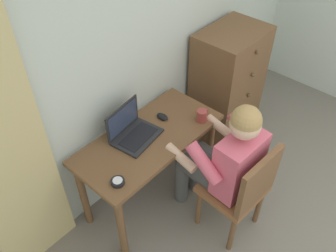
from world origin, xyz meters
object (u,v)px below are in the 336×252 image
object	(u,v)px
dresser	(227,85)
laptop	(132,131)
person_seated	(224,158)
chair	(242,189)
desk_clock	(118,182)
desk	(149,148)
computer_mouse	(162,117)
coffee_mug	(202,116)

from	to	relation	value
dresser	laptop	distance (m)	1.20
dresser	person_seated	bearing A→B (deg)	-147.38
dresser	chair	size ratio (longest dim) A/B	1.26
desk_clock	dresser	bearing A→B (deg)	7.42
laptop	desk_clock	distance (m)	0.44
desk	dresser	bearing A→B (deg)	2.76
computer_mouse	person_seated	bearing A→B (deg)	-90.33
chair	laptop	world-z (taller)	laptop
desk_clock	coffee_mug	bearing A→B (deg)	-1.99
person_seated	computer_mouse	bearing A→B (deg)	90.79
computer_mouse	desk_clock	xyz separation A→B (m)	(-0.66, -0.21, -0.00)
dresser	desk_clock	world-z (taller)	dresser
chair	desk	bearing A→B (deg)	107.37
computer_mouse	coffee_mug	bearing A→B (deg)	-54.02
dresser	coffee_mug	xyz separation A→B (m)	(-0.71, -0.23, 0.21)
desk	person_seated	world-z (taller)	person_seated
person_seated	chair	bearing A→B (deg)	-93.10
chair	desk_clock	world-z (taller)	chair
dresser	computer_mouse	size ratio (longest dim) A/B	11.08
person_seated	desk_clock	size ratio (longest dim) A/B	13.31
coffee_mug	desk	bearing A→B (deg)	156.20
dresser	desk_clock	bearing A→B (deg)	-172.58
desk	chair	size ratio (longest dim) A/B	1.29
chair	coffee_mug	bearing A→B (deg)	70.40
dresser	computer_mouse	bearing A→B (deg)	179.34
chair	desk_clock	bearing A→B (deg)	140.13
chair	person_seated	bearing A→B (deg)	86.90
desk_clock	laptop	bearing A→B (deg)	33.54
chair	computer_mouse	distance (m)	0.80
chair	desk_clock	xyz separation A→B (m)	(-0.65, 0.55, 0.24)
desk_clock	coffee_mug	xyz separation A→B (m)	(0.84, -0.03, 0.03)
desk	computer_mouse	distance (m)	0.27
desk	dresser	size ratio (longest dim) A/B	1.03
computer_mouse	dresser	bearing A→B (deg)	-1.79
dresser	coffee_mug	distance (m)	0.78
desk	chair	distance (m)	0.74
desk_clock	computer_mouse	bearing A→B (deg)	17.90
dresser	computer_mouse	world-z (taller)	dresser
dresser	desk_clock	xyz separation A→B (m)	(-1.55, -0.20, 0.18)
dresser	chair	xyz separation A→B (m)	(-0.89, -0.75, -0.06)
person_seated	computer_mouse	size ratio (longest dim) A/B	11.98
laptop	person_seated	bearing A→B (deg)	-64.04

